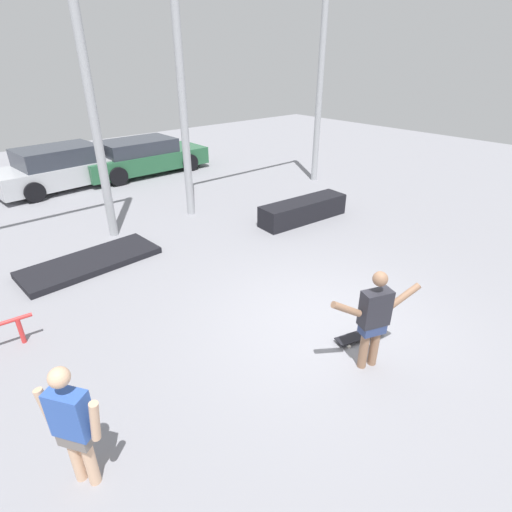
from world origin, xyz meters
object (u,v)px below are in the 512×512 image
(skateboarder, at_px, (374,317))
(bystander, at_px, (73,424))
(skateboard, at_px, (359,336))
(grind_box, at_px, (303,210))
(parked_car_silver, at_px, (63,168))
(parked_car_green, at_px, (142,157))
(manual_pad, at_px, (91,262))

(skateboarder, xyz_separation_m, bystander, (-3.65, 0.88, -0.01))
(skateboard, xyz_separation_m, grind_box, (3.01, 4.00, 0.21))
(skateboarder, xyz_separation_m, parked_car_silver, (-0.37, 11.59, -0.19))
(skateboard, xyz_separation_m, bystander, (-4.04, 0.46, 0.76))
(skateboarder, xyz_separation_m, parked_car_green, (2.37, 11.49, -0.23))
(skateboard, xyz_separation_m, manual_pad, (-2.23, 5.18, 0.00))
(skateboard, bearing_deg, parked_car_green, 95.98)
(skateboarder, distance_m, skateboard, 0.96)
(skateboard, height_order, bystander, bystander)
(grind_box, bearing_deg, parked_car_green, 98.33)
(skateboarder, distance_m, grind_box, 5.61)
(grind_box, distance_m, manual_pad, 5.38)
(manual_pad, bearing_deg, skateboarder, -71.81)
(skateboard, bearing_deg, manual_pad, 129.41)
(parked_car_silver, bearing_deg, grind_box, -67.40)
(parked_car_green, height_order, bystander, bystander)
(manual_pad, distance_m, parked_car_green, 7.26)
(grind_box, height_order, manual_pad, grind_box)
(manual_pad, bearing_deg, skateboard, -66.69)
(manual_pad, xyz_separation_m, parked_car_silver, (1.47, 5.98, 0.58))
(grind_box, bearing_deg, bystander, -153.32)
(skateboard, distance_m, bystander, 4.14)
(parked_car_silver, xyz_separation_m, bystander, (-3.28, -10.70, 0.18))
(manual_pad, relative_size, parked_car_green, 0.60)
(skateboarder, bearing_deg, skateboard, 67.57)
(grind_box, height_order, bystander, bystander)
(parked_car_silver, relative_size, parked_car_green, 0.97)
(skateboard, bearing_deg, skateboarder, -116.85)
(parked_car_green, bearing_deg, manual_pad, -126.27)
(grind_box, bearing_deg, skateboard, -126.93)
(bystander, bearing_deg, parked_car_green, -62.96)
(grind_box, relative_size, manual_pad, 0.92)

